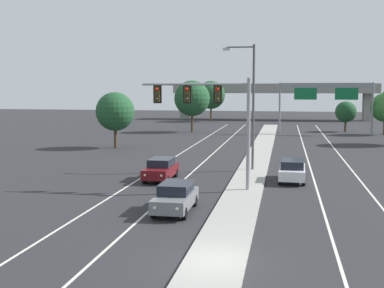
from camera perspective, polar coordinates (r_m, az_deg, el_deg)
ground_plane at (r=19.76m, az=2.59°, el=-13.46°), size 260.00×260.00×0.00m
median_island at (r=37.10m, az=6.45°, el=-3.97°), size 2.40×110.00×0.15m
lane_stripe_oncoming_center at (r=44.52m, az=1.05°, el=-2.30°), size 0.14×100.00×0.01m
lane_stripe_receding_center at (r=43.98m, az=13.23°, el=-2.57°), size 0.14×100.00×0.01m
edge_stripe_left at (r=45.18m, az=-3.09°, el=-2.18°), size 0.14×100.00×0.01m
edge_stripe_right at (r=44.27m, az=17.50°, el=-2.64°), size 0.14×100.00×0.01m
overhead_signal_mast at (r=32.63m, az=2.15°, el=4.17°), size 7.12×0.44×7.20m
street_lamp_median at (r=40.73m, az=6.66°, el=5.04°), size 2.58×0.28×10.00m
car_oncoming_grey at (r=27.44m, az=-1.89°, el=-6.02°), size 1.82×4.47×1.58m
car_oncoming_darkred at (r=36.87m, az=-3.54°, el=-2.83°), size 1.83×4.47×1.58m
car_receding_white at (r=36.93m, az=11.29°, el=-2.93°), size 1.92×4.51×1.58m
highway_sign_gantry at (r=75.07m, az=14.92°, el=5.73°), size 13.28×0.42×7.50m
overpass_bridge at (r=108.64m, az=9.23°, el=5.78°), size 42.40×6.40×7.65m
tree_far_left_c at (r=101.52m, az=2.18°, el=5.58°), size 5.65×5.65×8.18m
tree_far_left_b at (r=56.85m, az=-8.71°, el=3.65°), size 4.34×4.34×6.27m
tree_far_right_b at (r=80.87m, az=17.04°, el=3.49°), size 3.25×3.25×4.70m
tree_far_left_a at (r=76.81m, az=0.01°, el=5.19°), size 5.44×5.44×7.87m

